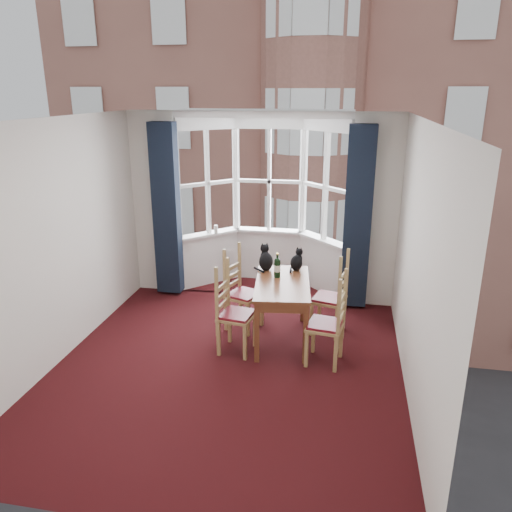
% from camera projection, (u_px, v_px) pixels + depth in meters
% --- Properties ---
extents(floor, '(4.50, 4.50, 0.00)m').
position_uv_depth(floor, '(227.00, 369.00, 5.79)').
color(floor, black).
rests_on(floor, ground).
extents(ceiling, '(4.50, 4.50, 0.00)m').
position_uv_depth(ceiling, '(221.00, 120.00, 4.90)').
color(ceiling, white).
rests_on(ceiling, floor).
extents(wall_left, '(0.00, 4.50, 4.50)m').
position_uv_depth(wall_left, '(54.00, 245.00, 5.69)').
color(wall_left, silver).
rests_on(wall_left, floor).
extents(wall_right, '(0.00, 4.50, 4.50)m').
position_uv_depth(wall_right, '(418.00, 266.00, 4.99)').
color(wall_right, silver).
rests_on(wall_right, floor).
extents(wall_near, '(4.00, 0.00, 4.00)m').
position_uv_depth(wall_near, '(140.00, 361.00, 3.25)').
color(wall_near, silver).
rests_on(wall_near, floor).
extents(wall_back_pier_left, '(0.70, 0.12, 2.80)m').
position_uv_depth(wall_back_pier_left, '(156.00, 204.00, 7.73)').
color(wall_back_pier_left, silver).
rests_on(wall_back_pier_left, floor).
extents(wall_back_pier_right, '(0.70, 0.12, 2.80)m').
position_uv_depth(wall_back_pier_right, '(374.00, 213.00, 7.15)').
color(wall_back_pier_right, silver).
rests_on(wall_back_pier_right, floor).
extents(bay_window, '(2.76, 0.94, 2.80)m').
position_uv_depth(bay_window, '(267.00, 201.00, 7.91)').
color(bay_window, white).
rests_on(bay_window, floor).
extents(curtain_left, '(0.38, 0.22, 2.60)m').
position_uv_depth(curtain_left, '(167.00, 210.00, 7.54)').
color(curtain_left, black).
rests_on(curtain_left, floor).
extents(curtain_right, '(0.38, 0.22, 2.60)m').
position_uv_depth(curtain_right, '(358.00, 219.00, 7.04)').
color(curtain_right, black).
rests_on(curtain_right, floor).
extents(dining_table, '(0.81, 1.32, 0.80)m').
position_uv_depth(dining_table, '(282.00, 291.00, 6.26)').
color(dining_table, brown).
rests_on(dining_table, floor).
extents(chair_left_near, '(0.46, 0.47, 0.92)m').
position_uv_depth(chair_left_near, '(230.00, 315.00, 6.08)').
color(chair_left_near, tan).
rests_on(chair_left_near, floor).
extents(chair_left_far, '(0.52, 0.53, 0.92)m').
position_uv_depth(chair_left_far, '(238.00, 294.00, 6.70)').
color(chair_left_far, tan).
rests_on(chair_left_far, floor).
extents(chair_right_near, '(0.46, 0.48, 0.92)m').
position_uv_depth(chair_right_near, '(333.00, 327.00, 5.77)').
color(chair_right_near, tan).
rests_on(chair_right_near, floor).
extents(chair_right_far, '(0.49, 0.50, 0.92)m').
position_uv_depth(chair_right_far, '(335.00, 300.00, 6.49)').
color(chair_right_far, tan).
rests_on(chair_right_far, floor).
extents(cat_left, '(0.26, 0.30, 0.36)m').
position_uv_depth(cat_left, '(266.00, 260.00, 6.62)').
color(cat_left, black).
rests_on(cat_left, dining_table).
extents(cat_right, '(0.22, 0.26, 0.31)m').
position_uv_depth(cat_right, '(297.00, 261.00, 6.62)').
color(cat_right, black).
rests_on(cat_right, dining_table).
extents(wine_bottle, '(0.08, 0.08, 0.32)m').
position_uv_depth(wine_bottle, '(277.00, 267.00, 6.35)').
color(wine_bottle, black).
rests_on(wine_bottle, dining_table).
extents(candle_tall, '(0.06, 0.06, 0.14)m').
position_uv_depth(candle_tall, '(216.00, 229.00, 8.05)').
color(candle_tall, white).
rests_on(candle_tall, bay_window).
extents(street, '(80.00, 80.00, 0.00)m').
position_uv_depth(street, '(330.00, 216.00, 37.75)').
color(street, '#333335').
rests_on(street, ground).
extents(tenement_building, '(18.40, 7.80, 15.20)m').
position_uv_depth(tenement_building, '(317.00, 132.00, 18.34)').
color(tenement_building, '#995E4F').
rests_on(tenement_building, street).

